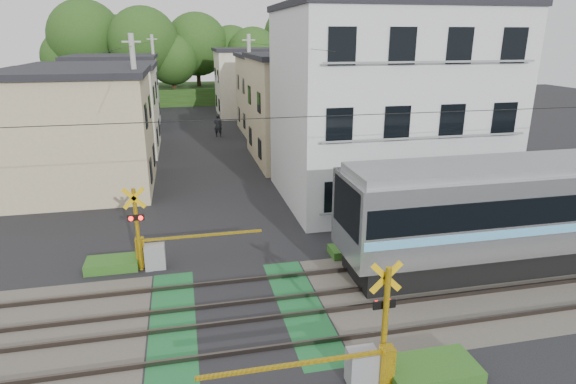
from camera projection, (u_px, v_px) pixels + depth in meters
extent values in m
plane|color=black|center=(238.00, 314.00, 14.27)|extent=(120.00, 120.00, 0.00)
cube|color=#47423A|center=(238.00, 314.00, 14.26)|extent=(120.00, 6.00, 0.00)
cube|color=black|center=(238.00, 314.00, 14.26)|extent=(5.20, 120.00, 0.00)
cube|color=#145126|center=(173.00, 322.00, 13.87)|extent=(1.30, 6.00, 0.00)
cube|color=#145126|center=(300.00, 307.00, 14.65)|extent=(1.30, 6.00, 0.00)
cube|color=#3F3833|center=(247.00, 351.00, 12.48)|extent=(120.00, 0.08, 0.14)
cube|color=#3F3833|center=(240.00, 321.00, 13.78)|extent=(120.00, 0.08, 0.14)
cube|color=#3F3833|center=(236.00, 303.00, 14.71)|extent=(120.00, 0.08, 0.14)
cube|color=#3F3833|center=(231.00, 282.00, 16.01)|extent=(120.00, 0.08, 0.14)
cube|color=black|center=(420.00, 265.00, 16.61)|extent=(2.47, 2.27, 0.62)
cube|color=black|center=(348.00, 207.00, 15.32)|extent=(0.10, 2.48, 1.61)
cylinder|color=#E9B30C|center=(385.00, 326.00, 11.07)|extent=(0.14, 0.14, 3.00)
cube|color=#E9B30C|center=(386.00, 277.00, 10.80)|extent=(0.77, 0.05, 0.77)
cube|color=#E9B30C|center=(386.00, 277.00, 10.80)|extent=(0.77, 0.05, 0.77)
cube|color=black|center=(384.00, 305.00, 11.01)|extent=(0.55, 0.05, 0.20)
sphere|color=#FF0C07|center=(377.00, 304.00, 11.04)|extent=(0.16, 0.16, 0.16)
sphere|color=#FF0C07|center=(390.00, 302.00, 11.10)|extent=(0.16, 0.16, 0.16)
cube|color=gray|center=(362.00, 367.00, 11.30)|extent=(0.70, 0.50, 0.90)
cube|color=#E9B30C|center=(387.00, 367.00, 11.14)|extent=(0.30, 0.30, 1.10)
cube|color=#E9B30C|center=(292.00, 365.00, 10.54)|extent=(4.20, 0.08, 0.08)
cylinder|color=#E9B30C|center=(138.00, 230.00, 16.53)|extent=(0.14, 0.14, 3.00)
cube|color=#E9B30C|center=(134.00, 198.00, 16.06)|extent=(0.77, 0.05, 0.77)
cube|color=#E9B30C|center=(134.00, 198.00, 16.06)|extent=(0.77, 0.05, 0.77)
cube|color=black|center=(136.00, 218.00, 16.28)|extent=(0.55, 0.05, 0.20)
sphere|color=#FF0C07|center=(131.00, 219.00, 16.19)|extent=(0.16, 0.16, 0.16)
sphere|color=#FF0C07|center=(141.00, 218.00, 16.26)|extent=(0.16, 0.16, 0.16)
cube|color=gray|center=(155.00, 257.00, 16.96)|extent=(0.70, 0.50, 0.90)
cube|color=#E9B30C|center=(141.00, 252.00, 17.05)|extent=(0.30, 0.30, 1.10)
cube|color=#E9B30C|center=(204.00, 235.00, 17.38)|extent=(4.20, 0.08, 0.08)
cube|color=silver|center=(386.00, 108.00, 23.44)|extent=(10.00, 8.00, 9.00)
cube|color=black|center=(392.00, 6.00, 22.00)|extent=(10.20, 8.16, 0.30)
cube|color=black|center=(337.00, 198.00, 19.87)|extent=(1.10, 0.06, 1.40)
cube|color=black|center=(392.00, 194.00, 20.37)|extent=(1.10, 0.06, 1.40)
cube|color=black|center=(445.00, 190.00, 20.87)|extent=(1.10, 0.06, 1.40)
cube|color=black|center=(495.00, 186.00, 21.38)|extent=(1.10, 0.06, 1.40)
cube|color=gray|center=(421.00, 206.00, 20.61)|extent=(9.00, 0.06, 0.08)
cube|color=black|center=(339.00, 126.00, 18.94)|extent=(1.10, 0.06, 1.40)
cube|color=black|center=(397.00, 123.00, 19.44)|extent=(1.10, 0.06, 1.40)
cube|color=black|center=(452.00, 121.00, 19.95)|extent=(1.10, 0.06, 1.40)
cube|color=black|center=(504.00, 119.00, 20.45)|extent=(1.10, 0.06, 1.40)
cube|color=gray|center=(427.00, 138.00, 19.68)|extent=(9.00, 0.06, 0.08)
cube|color=black|center=(342.00, 46.00, 18.01)|extent=(1.10, 0.06, 1.40)
cube|color=black|center=(403.00, 46.00, 18.51)|extent=(1.10, 0.06, 1.40)
cube|color=black|center=(460.00, 46.00, 19.02)|extent=(1.10, 0.06, 1.40)
cube|color=black|center=(514.00, 45.00, 19.52)|extent=(1.10, 0.06, 1.40)
cube|color=gray|center=(434.00, 62.00, 18.75)|extent=(9.00, 0.06, 0.08)
cube|color=tan|center=(80.00, 134.00, 25.00)|extent=(7.00, 7.00, 6.00)
cube|color=black|center=(71.00, 72.00, 24.03)|extent=(7.35, 7.35, 0.30)
cube|color=black|center=(151.00, 170.00, 24.63)|extent=(0.06, 1.00, 1.20)
cube|color=black|center=(154.00, 155.00, 27.88)|extent=(0.06, 1.00, 1.20)
cube|color=black|center=(146.00, 116.00, 23.76)|extent=(0.06, 1.00, 1.20)
cube|color=black|center=(150.00, 106.00, 27.01)|extent=(0.06, 1.00, 1.20)
cube|color=tan|center=(308.00, 110.00, 31.37)|extent=(7.00, 8.00, 6.50)
cube|color=black|center=(308.00, 56.00, 30.32)|extent=(7.35, 8.40, 0.30)
cube|color=black|center=(260.00, 149.00, 29.39)|extent=(0.06, 1.00, 1.20)
cube|color=black|center=(250.00, 136.00, 33.11)|extent=(0.06, 1.00, 1.20)
cube|color=black|center=(259.00, 103.00, 28.53)|extent=(0.06, 1.00, 1.20)
cube|color=black|center=(249.00, 95.00, 32.24)|extent=(0.06, 1.00, 1.20)
cube|color=beige|center=(97.00, 111.00, 33.29)|extent=(8.00, 7.00, 5.80)
cube|color=black|center=(91.00, 66.00, 32.35)|extent=(8.40, 7.35, 0.30)
cube|color=black|center=(158.00, 136.00, 32.99)|extent=(0.06, 1.00, 1.20)
cube|color=black|center=(159.00, 127.00, 36.24)|extent=(0.06, 1.00, 1.20)
cube|color=black|center=(154.00, 95.00, 32.12)|extent=(0.06, 1.00, 1.20)
cube|color=black|center=(156.00, 90.00, 35.37)|extent=(0.06, 1.00, 1.20)
cube|color=tan|center=(282.00, 95.00, 40.79)|extent=(7.00, 7.00, 6.20)
cube|color=black|center=(282.00, 55.00, 39.78)|extent=(7.35, 7.35, 0.30)
cube|color=black|center=(244.00, 121.00, 38.99)|extent=(0.06, 1.00, 1.20)
cube|color=black|center=(239.00, 114.00, 42.24)|extent=(0.06, 1.00, 1.20)
cube|color=black|center=(243.00, 86.00, 38.13)|extent=(0.06, 1.00, 1.20)
cube|color=black|center=(238.00, 82.00, 41.38)|extent=(0.06, 1.00, 1.20)
cube|color=#AFB1B4|center=(116.00, 94.00, 42.58)|extent=(7.00, 8.00, 6.00)
cube|color=black|center=(112.00, 57.00, 41.61)|extent=(7.35, 8.40, 0.30)
cube|color=black|center=(158.00, 115.00, 41.98)|extent=(0.06, 1.00, 1.20)
cube|color=black|center=(160.00, 108.00, 45.69)|extent=(0.06, 1.00, 1.20)
cube|color=black|center=(155.00, 82.00, 41.11)|extent=(0.06, 1.00, 1.20)
cube|color=black|center=(157.00, 78.00, 44.83)|extent=(0.06, 1.00, 1.20)
cube|color=beige|center=(256.00, 83.00, 49.90)|extent=(8.00, 7.00, 6.40)
cube|color=black|center=(255.00, 50.00, 48.86)|extent=(8.40, 7.35, 0.30)
cube|color=black|center=(219.00, 105.00, 48.03)|extent=(0.06, 1.00, 1.20)
cube|color=black|center=(216.00, 101.00, 51.28)|extent=(0.06, 1.00, 1.20)
cube|color=black|center=(218.00, 76.00, 47.17)|extent=(0.06, 1.00, 1.20)
cube|color=black|center=(215.00, 74.00, 50.42)|extent=(0.06, 1.00, 1.20)
cube|color=#274918|center=(190.00, 93.00, 60.38)|extent=(40.00, 10.00, 2.00)
cylinder|color=#332114|center=(72.00, 87.00, 56.43)|extent=(0.50, 0.50, 4.25)
sphere|color=#274918|center=(68.00, 57.00, 55.38)|extent=(5.95, 5.95, 5.95)
cylinder|color=#332114|center=(91.00, 80.00, 56.18)|extent=(0.50, 0.50, 5.94)
sphere|color=#274918|center=(86.00, 37.00, 54.71)|extent=(8.32, 8.32, 8.32)
cylinder|color=#332114|center=(128.00, 81.00, 58.93)|extent=(0.50, 0.50, 5.17)
sphere|color=#274918|center=(124.00, 46.00, 57.65)|extent=(7.24, 7.24, 7.24)
cylinder|color=#332114|center=(147.00, 83.00, 55.15)|extent=(0.50, 0.50, 5.54)
sphere|color=#274918|center=(144.00, 42.00, 53.78)|extent=(7.76, 7.76, 7.76)
cylinder|color=#332114|center=(175.00, 88.00, 56.15)|extent=(0.50, 0.50, 4.06)
sphere|color=#274918|center=(172.00, 60.00, 55.15)|extent=(5.69, 5.69, 5.69)
cylinder|color=#332114|center=(199.00, 80.00, 59.06)|extent=(0.50, 0.50, 5.31)
sphere|color=#274918|center=(197.00, 44.00, 57.75)|extent=(7.44, 7.44, 7.44)
cylinder|color=#332114|center=(232.00, 82.00, 61.28)|extent=(0.50, 0.50, 4.59)
sphere|color=#274918|center=(231.00, 52.00, 60.14)|extent=(6.42, 6.42, 6.42)
cylinder|color=#332114|center=(254.00, 84.00, 58.73)|extent=(0.50, 0.50, 4.47)
sphere|color=#274918|center=(253.00, 54.00, 57.63)|extent=(6.26, 6.26, 6.26)
cylinder|color=#332114|center=(281.00, 83.00, 62.65)|extent=(0.50, 0.50, 4.00)
sphere|color=#274918|center=(281.00, 58.00, 61.66)|extent=(5.61, 5.61, 5.61)
cylinder|color=#332114|center=(296.00, 75.00, 62.52)|extent=(0.50, 0.50, 5.98)
sphere|color=#274918|center=(297.00, 37.00, 61.04)|extent=(8.37, 8.37, 8.37)
cube|color=black|center=(421.00, 113.00, 14.88)|extent=(60.00, 0.02, 0.02)
cylinder|color=#A5A5A0|center=(138.00, 116.00, 24.40)|extent=(0.26, 0.26, 8.00)
cube|color=#A5A5A0|center=(131.00, 42.00, 23.29)|extent=(0.90, 0.08, 0.08)
cylinder|color=#A5A5A0|center=(250.00, 93.00, 34.20)|extent=(0.26, 0.26, 8.00)
cube|color=#A5A5A0|center=(249.00, 40.00, 33.08)|extent=(0.90, 0.08, 0.08)
cylinder|color=#A5A5A0|center=(155.00, 80.00, 43.90)|extent=(0.26, 0.26, 8.00)
cube|color=#A5A5A0|center=(152.00, 39.00, 42.79)|extent=(0.90, 0.08, 0.08)
cube|color=black|center=(145.00, 43.00, 33.10)|extent=(0.02, 42.00, 0.02)
cube|color=black|center=(246.00, 43.00, 34.54)|extent=(0.02, 42.00, 0.02)
imported|color=black|center=(218.00, 125.00, 39.10)|extent=(0.71, 0.49, 1.88)
cube|color=#2D5E1E|center=(431.00, 371.00, 11.54)|extent=(2.20, 1.20, 0.40)
cube|color=#2D5E1E|center=(112.00, 264.00, 17.01)|extent=(1.80, 1.00, 0.36)
cube|color=#2D5E1E|center=(350.00, 251.00, 18.14)|extent=(1.50, 0.90, 0.30)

